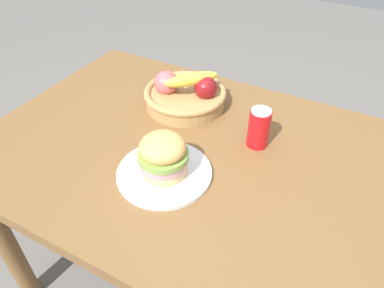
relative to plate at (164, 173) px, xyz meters
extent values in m
plane|color=slate|center=(0.07, 0.13, -0.76)|extent=(8.00, 8.00, 0.00)
cube|color=brown|center=(0.07, 0.13, -0.03)|extent=(1.40, 0.90, 0.04)
cylinder|color=brown|center=(-0.55, -0.24, -0.40)|extent=(0.07, 0.07, 0.71)
cylinder|color=brown|center=(-0.55, 0.50, -0.40)|extent=(0.07, 0.07, 0.71)
cylinder|color=white|center=(0.00, 0.00, 0.00)|extent=(0.27, 0.27, 0.01)
cylinder|color=#E5BC75|center=(0.00, 0.00, 0.02)|extent=(0.13, 0.13, 0.03)
cylinder|color=pink|center=(0.00, 0.00, 0.05)|extent=(0.13, 0.13, 0.02)
cylinder|color=#84A84C|center=(0.00, 0.00, 0.07)|extent=(0.14, 0.14, 0.02)
ellipsoid|color=#EAAD5D|center=(0.00, 0.00, 0.09)|extent=(0.13, 0.13, 0.07)
cylinder|color=red|center=(0.18, 0.25, 0.05)|extent=(0.07, 0.07, 0.12)
cylinder|color=silver|center=(0.18, 0.25, 0.12)|extent=(0.06, 0.06, 0.00)
cylinder|color=tan|center=(-0.12, 0.34, 0.02)|extent=(0.28, 0.28, 0.05)
torus|color=tan|center=(-0.12, 0.34, 0.04)|extent=(0.29, 0.29, 0.02)
sphere|color=maroon|center=(-0.05, 0.36, 0.07)|extent=(0.08, 0.08, 0.08)
sphere|color=#D16066|center=(-0.19, 0.32, 0.07)|extent=(0.08, 0.08, 0.08)
ellipsoid|color=yellow|center=(-0.10, 0.34, 0.10)|extent=(0.16, 0.18, 0.05)
camera|label=1|loc=(0.41, -0.60, 0.71)|focal=33.61mm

